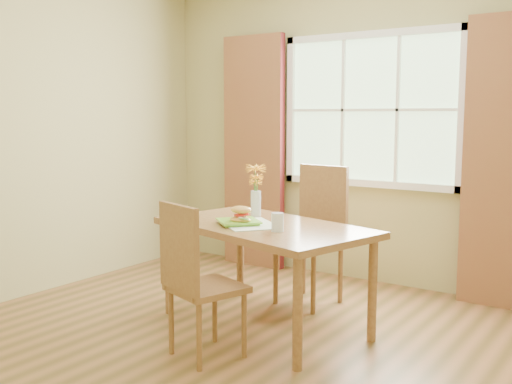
{
  "coord_description": "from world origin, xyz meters",
  "views": [
    {
      "loc": [
        2.11,
        -2.94,
        1.46
      ],
      "look_at": [
        -0.14,
        0.35,
        0.94
      ],
      "focal_mm": 42.0,
      "sensor_mm": 36.0,
      "label": 1
    }
  ],
  "objects_px": {
    "chair_near": "(195,275)",
    "water_glass": "(278,223)",
    "flower_vase": "(256,185)",
    "chair_far": "(316,228)",
    "croissant_sandwich": "(241,215)",
    "dining_table": "(264,235)"
  },
  "relations": [
    {
      "from": "chair_near",
      "to": "water_glass",
      "type": "relative_size",
      "value": 7.98
    },
    {
      "from": "flower_vase",
      "to": "chair_far",
      "type": "bearing_deg",
      "value": 63.88
    },
    {
      "from": "flower_vase",
      "to": "croissant_sandwich",
      "type": "bearing_deg",
      "value": -71.0
    },
    {
      "from": "croissant_sandwich",
      "to": "flower_vase",
      "type": "xyz_separation_m",
      "value": [
        -0.12,
        0.36,
        0.16
      ]
    },
    {
      "from": "water_glass",
      "to": "flower_vase",
      "type": "height_order",
      "value": "flower_vase"
    },
    {
      "from": "croissant_sandwich",
      "to": "water_glass",
      "type": "relative_size",
      "value": 1.41
    },
    {
      "from": "chair_near",
      "to": "croissant_sandwich",
      "type": "height_order",
      "value": "chair_near"
    },
    {
      "from": "water_glass",
      "to": "flower_vase",
      "type": "bearing_deg",
      "value": 138.08
    },
    {
      "from": "chair_near",
      "to": "dining_table",
      "type": "bearing_deg",
      "value": 105.86
    },
    {
      "from": "water_glass",
      "to": "chair_far",
      "type": "bearing_deg",
      "value": 102.91
    },
    {
      "from": "chair_far",
      "to": "flower_vase",
      "type": "height_order",
      "value": "flower_vase"
    },
    {
      "from": "water_glass",
      "to": "chair_near",
      "type": "bearing_deg",
      "value": -113.84
    },
    {
      "from": "chair_far",
      "to": "chair_near",
      "type": "bearing_deg",
      "value": -84.51
    },
    {
      "from": "chair_far",
      "to": "croissant_sandwich",
      "type": "height_order",
      "value": "chair_far"
    },
    {
      "from": "dining_table",
      "to": "water_glass",
      "type": "bearing_deg",
      "value": -23.24
    },
    {
      "from": "dining_table",
      "to": "chair_near",
      "type": "relative_size",
      "value": 1.72
    },
    {
      "from": "dining_table",
      "to": "chair_far",
      "type": "relative_size",
      "value": 1.53
    },
    {
      "from": "chair_far",
      "to": "water_glass",
      "type": "distance_m",
      "value": 0.92
    },
    {
      "from": "chair_near",
      "to": "water_glass",
      "type": "distance_m",
      "value": 0.64
    },
    {
      "from": "chair_near",
      "to": "croissant_sandwich",
      "type": "distance_m",
      "value": 0.63
    },
    {
      "from": "dining_table",
      "to": "chair_near",
      "type": "xyz_separation_m",
      "value": [
        -0.03,
        -0.7,
        -0.13
      ]
    },
    {
      "from": "water_glass",
      "to": "flower_vase",
      "type": "relative_size",
      "value": 0.31
    }
  ]
}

